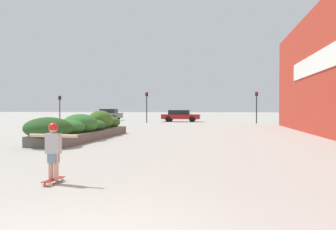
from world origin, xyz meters
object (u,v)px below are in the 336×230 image
at_px(traffic_light_left, 147,102).
at_px(traffic_light_right, 257,102).
at_px(car_leftmost, 108,114).
at_px(car_center_left, 180,115).
at_px(skateboarder, 53,145).
at_px(traffic_light_far_left, 60,104).
at_px(skateboard, 54,180).

relative_size(traffic_light_left, traffic_light_right, 1.01).
xyz_separation_m(car_leftmost, car_center_left, (10.61, -3.68, -0.06)).
xyz_separation_m(skateboarder, traffic_light_far_left, (-15.00, 29.35, 1.33)).
bearing_deg(car_center_left, traffic_light_left, -46.04).
bearing_deg(car_leftmost, car_center_left, -109.12).
distance_m(skateboarder, traffic_light_left, 30.59).
relative_size(skateboard, traffic_light_left, 0.19).
xyz_separation_m(car_leftmost, traffic_light_far_left, (-3.10, -7.87, 1.32)).
distance_m(car_leftmost, traffic_light_far_left, 8.56).
height_order(traffic_light_right, traffic_light_far_left, traffic_light_right).
relative_size(skateboard, skateboarder, 0.55).
distance_m(car_center_left, traffic_light_right, 9.54).
relative_size(traffic_light_right, traffic_light_far_left, 1.10).
relative_size(skateboard, car_center_left, 0.14).
bearing_deg(traffic_light_left, car_leftmost, 135.33).
xyz_separation_m(skateboarder, traffic_light_left, (-4.78, 30.17, 1.55)).
xyz_separation_m(car_leftmost, traffic_light_right, (19.33, -7.22, 1.52)).
bearing_deg(car_leftmost, traffic_light_far_left, 158.47).
bearing_deg(traffic_light_far_left, car_leftmost, 68.47).
bearing_deg(traffic_light_far_left, skateboard, -62.93).
relative_size(skateboarder, traffic_light_right, 0.35).
bearing_deg(skateboard, traffic_light_far_left, 122.35).
xyz_separation_m(car_leftmost, traffic_light_left, (7.12, -7.04, 1.55)).
distance_m(car_leftmost, car_center_left, 11.23).
distance_m(skateboard, traffic_light_left, 30.64).
distance_m(skateboard, car_leftmost, 39.08).
bearing_deg(car_center_left, traffic_light_far_left, -73.03).
xyz_separation_m(skateboard, traffic_light_left, (-4.78, 30.17, 2.31)).
xyz_separation_m(skateboard, car_center_left, (-1.29, 33.54, 0.70)).
xyz_separation_m(skateboard, car_leftmost, (-11.90, 37.22, 0.76)).
relative_size(skateboard, traffic_light_right, 0.19).
relative_size(car_leftmost, traffic_light_far_left, 1.25).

